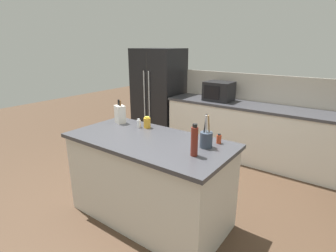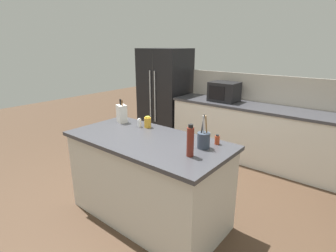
# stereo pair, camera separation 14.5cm
# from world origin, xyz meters

# --- Properties ---
(ground_plane) EXTENTS (14.00, 14.00, 0.00)m
(ground_plane) POSITION_xyz_m (0.00, 0.00, 0.00)
(ground_plane) COLOR #473323
(back_counter_run) EXTENTS (2.82, 0.66, 0.94)m
(back_counter_run) POSITION_xyz_m (0.30, 2.20, 0.47)
(back_counter_run) COLOR beige
(back_counter_run) RESTS_ON ground_plane
(wall_backsplash) EXTENTS (2.78, 0.03, 0.46)m
(wall_backsplash) POSITION_xyz_m (0.30, 2.52, 1.17)
(wall_backsplash) COLOR #B2A899
(wall_backsplash) RESTS_ON back_counter_run
(kitchen_island) EXTENTS (1.77, 0.88, 0.94)m
(kitchen_island) POSITION_xyz_m (0.00, 0.00, 0.47)
(kitchen_island) COLOR beige
(kitchen_island) RESTS_ON ground_plane
(refrigerator) EXTENTS (0.94, 0.75, 1.80)m
(refrigerator) POSITION_xyz_m (-1.62, 2.25, 0.90)
(refrigerator) COLOR black
(refrigerator) RESTS_ON ground_plane
(microwave) EXTENTS (0.46, 0.39, 0.33)m
(microwave) POSITION_xyz_m (-0.26, 2.20, 1.10)
(microwave) COLOR black
(microwave) RESTS_ON back_counter_run
(knife_block) EXTENTS (0.16, 0.14, 0.29)m
(knife_block) POSITION_xyz_m (-0.65, 0.24, 1.05)
(knife_block) COLOR beige
(knife_block) RESTS_ON kitchen_island
(utensil_crock) EXTENTS (0.12, 0.12, 0.32)m
(utensil_crock) POSITION_xyz_m (0.59, 0.15, 1.02)
(utensil_crock) COLOR #333D4C
(utensil_crock) RESTS_ON kitchen_island
(vinegar_bottle) EXTENTS (0.06, 0.06, 0.29)m
(vinegar_bottle) POSITION_xyz_m (0.60, -0.09, 1.08)
(vinegar_bottle) COLOR maroon
(vinegar_bottle) RESTS_ON kitchen_island
(honey_jar) EXTENTS (0.08, 0.08, 0.13)m
(honey_jar) POSITION_xyz_m (-0.25, 0.28, 1.00)
(honey_jar) COLOR gold
(honey_jar) RESTS_ON kitchen_island
(spice_jar_paprika) EXTENTS (0.05, 0.05, 0.10)m
(spice_jar_paprika) POSITION_xyz_m (0.65, 0.32, 0.99)
(spice_jar_paprika) COLOR #B73D1E
(spice_jar_paprika) RESTS_ON kitchen_island
(salt_shaker) EXTENTS (0.04, 0.04, 0.11)m
(salt_shaker) POSITION_xyz_m (-0.34, 0.23, 0.99)
(salt_shaker) COLOR silver
(salt_shaker) RESTS_ON kitchen_island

